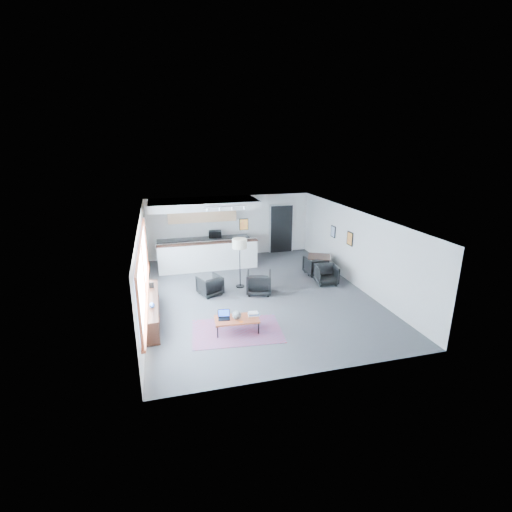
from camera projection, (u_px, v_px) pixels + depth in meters
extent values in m
cube|color=#454548|center=(257.00, 294.00, 12.18)|extent=(7.00, 9.00, 0.01)
cube|color=white|center=(257.00, 216.00, 11.40)|extent=(7.00, 9.00, 0.01)
cube|color=silver|center=(230.00, 226.00, 15.95)|extent=(7.00, 0.01, 2.60)
cube|color=silver|center=(314.00, 320.00, 7.64)|extent=(7.00, 0.01, 2.60)
cube|color=silver|center=(143.00, 266.00, 10.94)|extent=(0.01, 9.00, 2.60)
cube|color=silver|center=(356.00, 249.00, 12.65)|extent=(0.01, 9.00, 2.60)
cube|color=#8CBFFF|center=(142.00, 269.00, 10.05)|extent=(0.02, 5.80, 1.55)
cube|color=brown|center=(146.00, 296.00, 10.30)|extent=(0.10, 5.95, 0.06)
cube|color=brown|center=(140.00, 240.00, 9.82)|extent=(0.06, 5.95, 0.06)
cube|color=brown|center=(140.00, 316.00, 7.39)|extent=(0.06, 0.06, 1.60)
cube|color=brown|center=(143.00, 269.00, 10.06)|extent=(0.06, 0.06, 1.60)
cube|color=brown|center=(145.00, 242.00, 12.73)|extent=(0.06, 0.06, 1.60)
cube|color=#341B12|center=(152.00, 299.00, 10.27)|extent=(0.35, 3.00, 0.05)
cube|color=#341B12|center=(153.00, 318.00, 10.44)|extent=(0.35, 3.00, 0.05)
cube|color=#341B12|center=(152.00, 334.00, 9.02)|extent=(0.33, 0.04, 0.55)
cube|color=#341B12|center=(152.00, 309.00, 10.35)|extent=(0.33, 0.04, 0.55)
cube|color=#341B12|center=(153.00, 290.00, 11.69)|extent=(0.33, 0.04, 0.55)
cube|color=#3359A5|center=(153.00, 337.00, 9.20)|extent=(0.18, 0.04, 0.20)
cube|color=silver|center=(153.00, 333.00, 9.36)|extent=(0.18, 0.04, 0.22)
cube|color=maroon|center=(153.00, 329.00, 9.51)|extent=(0.18, 0.04, 0.24)
cube|color=#341B12|center=(153.00, 327.00, 9.67)|extent=(0.18, 0.04, 0.20)
cube|color=#3359A5|center=(153.00, 324.00, 9.83)|extent=(0.18, 0.04, 0.22)
cube|color=silver|center=(153.00, 321.00, 9.98)|extent=(0.18, 0.04, 0.24)
cube|color=maroon|center=(153.00, 318.00, 10.14)|extent=(0.18, 0.04, 0.20)
cube|color=#341B12|center=(153.00, 315.00, 10.30)|extent=(0.18, 0.04, 0.22)
cube|color=#3359A5|center=(153.00, 312.00, 10.45)|extent=(0.18, 0.03, 0.24)
cube|color=silver|center=(153.00, 310.00, 10.61)|extent=(0.18, 0.03, 0.20)
cube|color=maroon|center=(153.00, 308.00, 10.77)|extent=(0.18, 0.03, 0.22)
cube|color=#341B12|center=(153.00, 305.00, 10.92)|extent=(0.18, 0.04, 0.24)
cube|color=black|center=(151.00, 285.00, 10.97)|extent=(0.14, 0.02, 0.18)
sphere|color=#264C99|center=(152.00, 305.00, 9.69)|extent=(0.14, 0.14, 0.14)
cube|color=white|center=(209.00, 257.00, 14.21)|extent=(3.80, 0.25, 1.10)
cube|color=#341B12|center=(208.00, 243.00, 14.05)|extent=(3.85, 0.32, 0.04)
cube|color=white|center=(204.00, 249.00, 15.58)|extent=(3.80, 0.60, 0.90)
cube|color=#2D2D2D|center=(204.00, 239.00, 15.44)|extent=(3.82, 0.62, 0.04)
cube|color=tan|center=(202.00, 213.00, 15.27)|extent=(2.80, 0.35, 0.70)
cube|color=white|center=(204.00, 204.00, 14.47)|extent=(4.20, 1.80, 0.30)
cube|color=black|center=(244.00, 224.00, 14.21)|extent=(0.35, 0.03, 0.45)
cube|color=orange|center=(244.00, 224.00, 14.19)|extent=(0.30, 0.01, 0.40)
cube|color=black|center=(281.00, 229.00, 16.51)|extent=(1.00, 0.12, 2.10)
cube|color=white|center=(270.00, 230.00, 16.39)|extent=(0.06, 0.10, 2.10)
cube|color=white|center=(292.00, 228.00, 16.64)|extent=(0.06, 0.10, 2.10)
cube|color=white|center=(282.00, 205.00, 16.19)|extent=(1.10, 0.10, 0.06)
cube|color=silver|center=(225.00, 207.00, 13.30)|extent=(1.60, 0.04, 0.04)
cylinder|color=silver|center=(207.00, 210.00, 13.16)|extent=(0.07, 0.07, 0.09)
cylinder|color=silver|center=(220.00, 209.00, 13.27)|extent=(0.07, 0.07, 0.09)
cylinder|color=silver|center=(232.00, 208.00, 13.38)|extent=(0.07, 0.07, 0.09)
cylinder|color=silver|center=(244.00, 208.00, 13.49)|extent=(0.07, 0.07, 0.09)
cube|color=black|center=(350.00, 239.00, 12.93)|extent=(0.03, 0.38, 0.48)
cube|color=orange|center=(350.00, 239.00, 12.93)|extent=(0.00, 0.32, 0.42)
cube|color=black|center=(333.00, 232.00, 14.15)|extent=(0.03, 0.34, 0.44)
cube|color=#859FC5|center=(333.00, 232.00, 14.15)|extent=(0.00, 0.28, 0.38)
cube|color=#643550|center=(237.00, 331.00, 9.82)|extent=(2.48, 1.82, 0.01)
cube|color=brown|center=(237.00, 319.00, 9.71)|extent=(1.19, 0.70, 0.04)
cube|color=black|center=(218.00, 332.00, 9.42)|extent=(0.03, 0.03, 0.34)
cube|color=black|center=(216.00, 323.00, 9.92)|extent=(0.03, 0.03, 0.34)
cube|color=black|center=(259.00, 329.00, 9.61)|extent=(0.03, 0.03, 0.34)
cube|color=black|center=(255.00, 319.00, 10.11)|extent=(0.03, 0.03, 0.34)
cube|color=black|center=(238.00, 325.00, 9.47)|extent=(1.10, 0.10, 0.03)
cube|color=black|center=(235.00, 316.00, 9.97)|extent=(1.10, 0.10, 0.03)
cube|color=black|center=(224.00, 319.00, 9.67)|extent=(0.33, 0.26, 0.02)
cube|color=black|center=(224.00, 313.00, 9.74)|extent=(0.31, 0.10, 0.20)
cube|color=blue|center=(224.00, 313.00, 9.74)|extent=(0.28, 0.08, 0.17)
sphere|color=gray|center=(237.00, 315.00, 9.63)|extent=(0.23, 0.23, 0.23)
cube|color=silver|center=(254.00, 315.00, 9.88)|extent=(0.32, 0.27, 0.03)
cube|color=#3359A5|center=(254.00, 313.00, 9.87)|extent=(0.29, 0.24, 0.03)
cube|color=silver|center=(253.00, 313.00, 9.85)|extent=(0.26, 0.22, 0.03)
cube|color=#E5590C|center=(241.00, 322.00, 9.52)|extent=(0.11, 0.11, 0.01)
imported|color=black|center=(210.00, 284.00, 12.05)|extent=(0.87, 0.85, 0.70)
imported|color=black|center=(259.00, 282.00, 12.15)|extent=(0.97, 0.93, 0.81)
cylinder|color=black|center=(240.00, 286.00, 12.80)|extent=(0.32, 0.32, 0.03)
cylinder|color=black|center=(240.00, 266.00, 12.58)|extent=(0.03, 0.03, 1.44)
cylinder|color=beige|center=(240.00, 243.00, 12.34)|extent=(0.52, 0.52, 0.32)
cube|color=#341B12|center=(319.00, 257.00, 13.88)|extent=(1.08, 1.08, 0.04)
cylinder|color=black|center=(309.00, 268.00, 13.70)|extent=(0.05, 0.05, 0.65)
cylinder|color=black|center=(309.00, 262.00, 14.38)|extent=(0.05, 0.05, 0.65)
cylinder|color=black|center=(329.00, 269.00, 13.59)|extent=(0.05, 0.05, 0.65)
cylinder|color=black|center=(328.00, 263.00, 14.27)|extent=(0.05, 0.05, 0.65)
imported|color=black|center=(326.00, 275.00, 12.97)|extent=(0.68, 0.65, 0.64)
imported|color=black|center=(315.00, 266.00, 13.89)|extent=(0.66, 0.62, 0.64)
imported|color=black|center=(215.00, 233.00, 15.50)|extent=(0.56, 0.36, 0.36)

